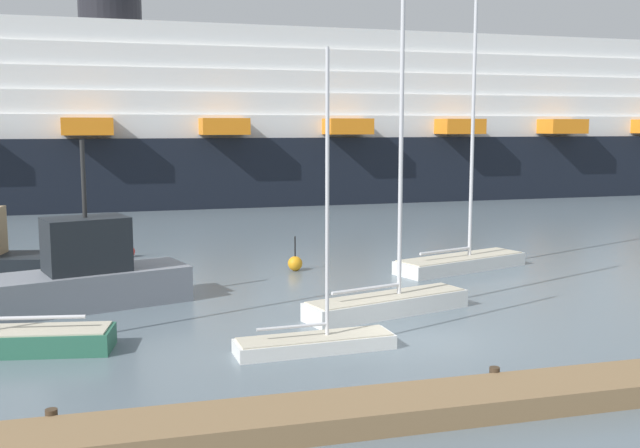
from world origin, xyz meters
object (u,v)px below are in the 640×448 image
channel_buoy_1 (130,251)px  sailboat_3 (315,338)px  sailboat_0 (388,299)px  fishing_boat_1 (80,277)px  cruise_ship (320,128)px  sailboat_2 (12,336)px  channel_buoy_0 (295,263)px  sailboat_1 (461,257)px

channel_buoy_1 → sailboat_3: bearing=-74.0°
sailboat_0 → channel_buoy_1: size_ratio=7.60×
fishing_boat_1 → cruise_ship: cruise_ship is taller
sailboat_2 → channel_buoy_1: bearing=-93.1°
sailboat_3 → cruise_ship: cruise_ship is taller
sailboat_2 → sailboat_3: 8.23m
sailboat_0 → channel_buoy_0: sailboat_0 is taller
sailboat_2 → cruise_ship: bearing=-106.1°
sailboat_3 → channel_buoy_1: size_ratio=6.00×
fishing_boat_1 → channel_buoy_1: (1.74, 9.57, -0.80)m
sailboat_0 → channel_buoy_0: size_ratio=6.99×
fishing_boat_1 → sailboat_0: bearing=-36.7°
sailboat_0 → sailboat_2: size_ratio=1.10×
sailboat_3 → channel_buoy_1: 17.00m
sailboat_2 → channel_buoy_0: bearing=-128.0°
sailboat_0 → cruise_ship: 40.24m
sailboat_1 → sailboat_3: (-8.97, -9.46, -0.15)m
sailboat_2 → channel_buoy_0: sailboat_2 is taller
sailboat_1 → sailboat_3: bearing=-151.9°
sailboat_1 → channel_buoy_0: bearing=148.4°
fishing_boat_1 → channel_buoy_0: 9.54m
sailboat_0 → fishing_boat_1: (-9.74, 3.52, 0.56)m
sailboat_2 → cruise_ship: size_ratio=0.10×
sailboat_1 → cruise_ship: 33.33m
sailboat_3 → cruise_ship: size_ratio=0.09×
sailboat_3 → fishing_boat_1: size_ratio=1.05×
channel_buoy_1 → fishing_boat_1: bearing=-100.3°
sailboat_0 → sailboat_3: (-3.32, -3.24, -0.13)m
sailboat_0 → sailboat_3: 4.64m
sailboat_3 → cruise_ship: (11.63, 42.23, 5.59)m
sailboat_3 → channel_buoy_1: sailboat_3 is taller
fishing_boat_1 → channel_buoy_0: fishing_boat_1 is taller
sailboat_0 → channel_buoy_0: (-1.26, 7.84, -0.19)m
fishing_boat_1 → cruise_ship: (18.06, 35.47, 4.89)m
sailboat_1 → cruise_ship: cruise_ship is taller
channel_buoy_1 → sailboat_1: bearing=-26.7°
sailboat_0 → sailboat_1: (5.66, 6.21, 0.02)m
sailboat_1 → channel_buoy_1: (-13.66, 6.88, -0.25)m
fishing_boat_1 → channel_buoy_0: bearing=10.1°
sailboat_2 → sailboat_3: (7.98, -2.02, -0.08)m
channel_buoy_1 → cruise_ship: size_ratio=0.01×
cruise_ship → fishing_boat_1: bearing=-118.3°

